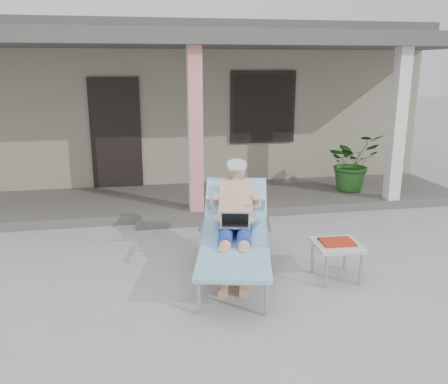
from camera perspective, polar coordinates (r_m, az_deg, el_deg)
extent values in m
plane|color=#9E9E99|center=(5.92, -0.55, -9.54)|extent=(60.00, 60.00, 0.00)
cube|color=#9F947E|center=(11.88, -6.20, 10.27)|extent=(10.00, 5.00, 3.00)
cube|color=#474442|center=(11.86, -6.44, 18.24)|extent=(10.40, 5.40, 0.30)
cube|color=black|center=(9.37, -12.87, 6.89)|extent=(0.95, 0.06, 2.10)
cube|color=black|center=(9.65, 4.70, 10.13)|extent=(1.20, 0.06, 1.30)
cube|color=black|center=(9.65, 4.71, 10.13)|extent=(1.32, 0.05, 1.42)
cube|color=#605B56|center=(8.69, -4.05, -0.97)|extent=(10.00, 2.00, 0.15)
cube|color=red|center=(7.58, -3.47, 7.35)|extent=(0.22, 0.22, 2.61)
cube|color=silver|center=(8.74, 20.15, 7.48)|extent=(0.22, 0.22, 2.61)
cube|color=#474442|center=(8.37, -4.41, 17.83)|extent=(10.00, 2.30, 0.24)
cube|color=#605B56|center=(7.61, -3.02, -3.58)|extent=(2.00, 0.30, 0.07)
cylinder|color=#B7B7BC|center=(4.91, -3.03, -12.41)|extent=(0.05, 0.05, 0.40)
cylinder|color=#B7B7BC|center=(4.89, 5.13, -12.54)|extent=(0.05, 0.05, 0.40)
cylinder|color=#B7B7BC|center=(6.20, -1.77, -6.38)|extent=(0.05, 0.05, 0.40)
cylinder|color=#B7B7BC|center=(6.19, 4.58, -6.47)|extent=(0.05, 0.05, 0.40)
cube|color=#B7B7BC|center=(5.26, 1.21, -7.83)|extent=(0.96, 1.44, 0.03)
cube|color=#97BEE9|center=(5.25, 1.21, -7.56)|extent=(1.08, 1.51, 0.04)
cube|color=#B7B7BC|center=(6.08, 1.44, -2.08)|extent=(0.80, 0.77, 0.53)
cube|color=#97BEE9|center=(6.07, 1.45, -1.75)|extent=(0.93, 0.87, 0.61)
cylinder|color=#B4B4B7|center=(6.26, 1.53, 3.28)|extent=(0.32, 0.32, 0.14)
cube|color=silver|center=(5.63, 1.34, -3.98)|extent=(0.41, 0.33, 0.25)
cube|color=beige|center=(5.73, 13.46, -6.22)|extent=(0.56, 0.56, 0.04)
cylinder|color=#B7B7BC|center=(5.56, 12.18, -9.33)|extent=(0.04, 0.04, 0.40)
cylinder|color=#B7B7BC|center=(5.73, 16.16, -8.84)|extent=(0.04, 0.04, 0.40)
cylinder|color=#B7B7BC|center=(5.92, 10.60, -7.70)|extent=(0.04, 0.04, 0.40)
cylinder|color=#B7B7BC|center=(6.08, 14.37, -7.30)|extent=(0.04, 0.04, 0.40)
cube|color=#A62A11|center=(5.72, 13.48, -5.87)|extent=(0.39, 0.30, 0.03)
cube|color=black|center=(5.84, 12.93, -5.46)|extent=(0.37, 0.04, 0.04)
imported|color=#26591E|center=(9.28, 15.17, 3.50)|extent=(1.13, 1.03, 1.09)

